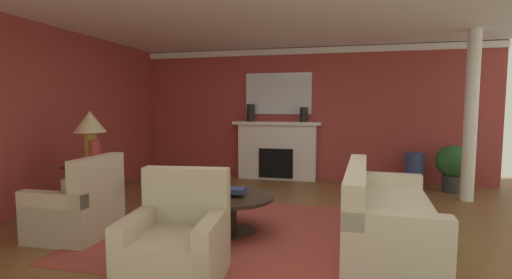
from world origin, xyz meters
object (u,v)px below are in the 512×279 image
Objects in this scene: sofa at (384,217)px; table_lamp at (90,127)px; armchair_facing_fireplace at (177,247)px; vase_mantel_right at (304,115)px; vase_mantel_left at (251,113)px; vase_tall_corner at (414,171)px; fireplace at (277,152)px; side_table at (92,185)px; vase_on_side_table at (95,153)px; armchair_near_window at (78,211)px; coffee_table at (232,205)px; potted_plant at (452,164)px; mantel_mirror at (278,94)px.

table_lamp is (-3.89, 0.25, 0.93)m from sofa.
vase_mantel_right reaches higher than armchair_facing_fireplace.
vase_mantel_right is at bearing 0.00° from vase_mantel_left.
vase_mantel_right is at bearing 173.06° from vase_tall_corner.
fireplace is 2.57× the size of side_table.
armchair_near_window is at bearing -67.00° from vase_on_side_table.
vase_mantel_left reaches higher than vase_on_side_table.
side_table is at bearing 141.34° from vase_on_side_table.
coffee_table is 2.09m from vase_on_side_table.
potted_plant is (1.41, 2.85, 0.19)m from sofa.
armchair_near_window reaches higher than potted_plant.
fireplace is at bearing 89.60° from armchair_facing_fireplace.
coffee_table is at bearing -7.93° from table_lamp.
table_lamp is at bearing -131.84° from vase_mantel_right.
table_lamp reaches higher than potted_plant.
armchair_near_window is at bearing -61.64° from side_table.
armchair_facing_fireplace is at bearing -90.39° from mantel_mirror.
armchair_facing_fireplace reaches higher than sofa.
table_lamp is at bearing 172.07° from coffee_table.
vase_tall_corner is 5.38m from vase_on_side_table.
coffee_table is 2.35m from table_lamp.
table_lamp reaches higher than sofa.
side_table is at bearing 172.07° from coffee_table.
mantel_mirror is at bearing 170.84° from vase_tall_corner.
vase_mantel_right is (0.58, 4.54, 1.04)m from armchair_facing_fireplace.
coffee_table is 1.20× the size of potted_plant.
fireplace is at bearing 55.10° from table_lamp.
armchair_near_window is 1.42× the size of vase_tall_corner.
potted_plant is at bearing 52.27° from armchair_facing_fireplace.
table_lamp reaches higher than vase_tall_corner.
side_table is 5.90m from potted_plant.
vase_mantel_left is 3.87m from potted_plant.
coffee_table is at bearing -178.42° from sofa.
table_lamp reaches higher than armchair_facing_fireplace.
vase_tall_corner is (3.15, -0.25, -1.04)m from vase_mantel_left.
table_lamp is at bearing 142.44° from armchair_facing_fireplace.
vase_mantel_right is (2.50, 3.07, 0.46)m from vase_on_side_table.
potted_plant is (3.14, 2.89, 0.16)m from coffee_table.
sofa is 1.74m from coffee_table.
sofa is 7.27× the size of vase_mantel_right.
armchair_facing_fireplace is at bearing -37.47° from vase_on_side_table.
vase_mantel_left is 0.43× the size of potted_plant.
vase_mantel_right reaches higher than potted_plant.
vase_mantel_left reaches higher than armchair_facing_fireplace.
vase_on_side_table is at bearing 174.86° from coffee_table.
mantel_mirror is at bearing 118.01° from sofa.
table_lamp reaches higher than armchair_near_window.
fireplace is at bearing 118.89° from sofa.
sofa is 2.58× the size of potted_plant.
mantel_mirror is at bearing 170.60° from potted_plant.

